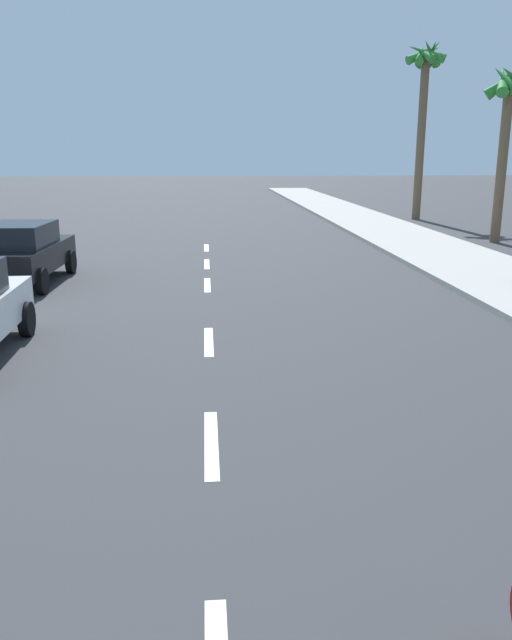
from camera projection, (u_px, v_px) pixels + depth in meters
The scene contains 10 objects.
ground_plane at pixel (207, 268), 18.62m from camera, with size 160.00×160.00×0.00m, color #38383A.
sidewalk_strip at pixel (439, 252), 21.13m from camera, with size 3.60×80.00×0.14m, color #B2ADA3.
lane_stripe_2 at pixel (211, 443), 7.33m from camera, with size 0.16×1.80×0.01m, color white.
lane_stripe_3 at pixel (209, 341), 11.30m from camera, with size 0.16×1.80×0.01m, color white.
lane_stripe_4 at pixel (207, 285), 16.16m from camera, with size 0.16×1.80×0.01m, color white.
lane_stripe_5 at pixel (207, 264), 19.24m from camera, with size 0.16×1.80×0.01m, color white.
lane_stripe_6 at pixel (206, 248), 22.57m from camera, with size 0.16×1.80×0.01m, color white.
parked_car_black at pixel (21, 252), 16.14m from camera, with size 2.05×4.18×1.57m.
palm_tree_far at pixel (507, 109), 22.75m from camera, with size 1.73×1.72×6.59m.
palm_tree_distant at pixel (424, 86), 30.77m from camera, with size 1.96×1.74×8.71m.
Camera 1 is at (-0.02, 1.54, 3.26)m, focal length 35.37 mm.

